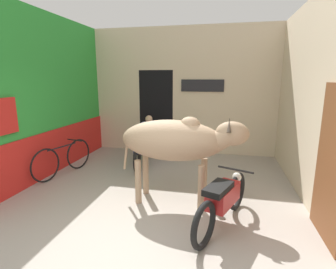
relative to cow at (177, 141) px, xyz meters
name	(u,v)px	position (x,y,z in m)	size (l,w,h in m)	color
ground_plane	(123,249)	(-0.44, -1.46, -1.11)	(30.00, 30.00, 0.00)	#9E9389
wall_left_shopfront	(45,98)	(-3.15, 0.87, 0.61)	(0.25, 4.68, 3.57)	green
wall_back_with_doorway	(175,98)	(-0.70, 3.46, 0.47)	(5.25, 0.93, 3.57)	beige
wall_right_with_door	(312,101)	(2.27, 0.83, 0.65)	(0.22, 4.68, 3.57)	beige
cow	(177,141)	(0.00, 0.00, 0.00)	(2.18, 0.79, 1.54)	tan
motorcycle_near	(223,199)	(0.79, -0.63, -0.69)	(0.83, 1.77, 0.75)	black
motorcycle_far	(141,148)	(-1.26, 1.84, -0.69)	(0.58, 1.80, 0.75)	black
bicycle	(63,159)	(-2.76, 0.78, -0.74)	(0.52, 1.64, 0.74)	black
shopkeeper_seated	(149,135)	(-1.28, 2.59, -0.52)	(0.41, 0.33, 1.15)	brown
plastic_stool	(166,148)	(-0.83, 2.81, -0.90)	(0.29, 0.29, 0.39)	red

